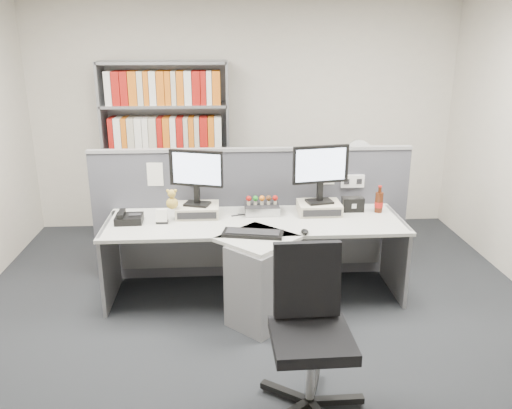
{
  "coord_description": "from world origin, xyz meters",
  "views": [
    {
      "loc": [
        -0.26,
        -3.48,
        2.26
      ],
      "look_at": [
        0.0,
        0.65,
        0.92
      ],
      "focal_mm": 36.7,
      "sensor_mm": 36.0,
      "label": 1
    }
  ],
  "objects": [
    {
      "name": "cola_bottle",
      "position": [
        1.14,
        0.97,
        0.81
      ],
      "size": [
        0.08,
        0.08,
        0.25
      ],
      "color": "#3F190A",
      "rests_on": "desk"
    },
    {
      "name": "ground",
      "position": [
        0.0,
        0.0,
        0.0
      ],
      "size": [
        5.5,
        5.5,
        0.0
      ],
      "primitive_type": "plane",
      "color": "#272A2E",
      "rests_on": "ground"
    },
    {
      "name": "filing_cabinet",
      "position": [
        1.2,
        1.99,
        0.35
      ],
      "size": [
        0.45,
        0.61,
        0.7
      ],
      "color": "gray",
      "rests_on": "ground"
    },
    {
      "name": "keyboard",
      "position": [
        -0.04,
        0.46,
        0.74
      ],
      "size": [
        0.51,
        0.28,
        0.03
      ],
      "color": "black",
      "rests_on": "desk"
    },
    {
      "name": "desktop_pc",
      "position": [
        0.08,
        1.03,
        0.76
      ],
      "size": [
        0.31,
        0.27,
        0.08
      ],
      "color": "black",
      "rests_on": "desk"
    },
    {
      "name": "monitor_right",
      "position": [
        0.6,
        0.98,
        1.13
      ],
      "size": [
        0.51,
        0.2,
        0.52
      ],
      "color": "black",
      "rests_on": "monitor_riser_right"
    },
    {
      "name": "office_chair",
      "position": [
        0.25,
        -0.66,
        0.55
      ],
      "size": [
        0.65,
        0.68,
        1.02
      ],
      "color": "silver",
      "rests_on": "ground"
    },
    {
      "name": "monitor_riser_left",
      "position": [
        -0.5,
        0.98,
        0.77
      ],
      "size": [
        0.38,
        0.31,
        0.1
      ],
      "color": "beige",
      "rests_on": "desk"
    },
    {
      "name": "desk_calendar",
      "position": [
        -0.8,
        0.8,
        0.77
      ],
      "size": [
        0.1,
        0.08,
        0.12
      ],
      "color": "black",
      "rests_on": "desk"
    },
    {
      "name": "mouse",
      "position": [
        0.39,
        0.47,
        0.74
      ],
      "size": [
        0.06,
        0.1,
        0.04
      ],
      "primitive_type": "ellipsoid",
      "color": "black",
      "rests_on": "desk"
    },
    {
      "name": "room_shell",
      "position": [
        0.0,
        0.0,
        1.79
      ],
      "size": [
        5.04,
        5.54,
        2.72
      ],
      "color": "beige",
      "rests_on": "ground"
    },
    {
      "name": "monitor_left",
      "position": [
        -0.5,
        0.98,
        1.12
      ],
      "size": [
        0.47,
        0.21,
        0.5
      ],
      "color": "black",
      "rests_on": "monitor_riser_left"
    },
    {
      "name": "plush_toy",
      "position": [
        -0.72,
        0.88,
        0.9
      ],
      "size": [
        0.1,
        0.1,
        0.18
      ],
      "color": "#B0933A",
      "rests_on": "monitor_riser_left"
    },
    {
      "name": "partition",
      "position": [
        0.0,
        1.25,
        0.65
      ],
      "size": [
        3.0,
        0.08,
        1.27
      ],
      "color": "#494A53",
      "rests_on": "ground"
    },
    {
      "name": "figurines",
      "position": [
        0.08,
        1.01,
        0.85
      ],
      "size": [
        0.29,
        0.05,
        0.09
      ],
      "color": "beige",
      "rests_on": "desktop_pc"
    },
    {
      "name": "desk_phone",
      "position": [
        -1.09,
        0.84,
        0.76
      ],
      "size": [
        0.24,
        0.22,
        0.1
      ],
      "color": "black",
      "rests_on": "desk"
    },
    {
      "name": "desk_fan",
      "position": [
        1.2,
        1.99,
        1.01
      ],
      "size": [
        0.29,
        0.17,
        0.49
      ],
      "color": "white",
      "rests_on": "filing_cabinet"
    },
    {
      "name": "desk",
      "position": [
        0.0,
        0.6,
        0.46
      ],
      "size": [
        2.6,
        1.2,
        0.72
      ],
      "color": "#BABBB4",
      "rests_on": "ground"
    },
    {
      "name": "shelving_unit",
      "position": [
        -0.9,
        2.44,
        0.98
      ],
      "size": [
        1.41,
        0.4,
        2.0
      ],
      "color": "gray",
      "rests_on": "ground"
    },
    {
      "name": "speaker",
      "position": [
        0.91,
        1.02,
        0.78
      ],
      "size": [
        0.19,
        0.11,
        0.13
      ],
      "primitive_type": "cube",
      "color": "black",
      "rests_on": "desk"
    },
    {
      "name": "monitor_riser_right",
      "position": [
        0.6,
        0.98,
        0.77
      ],
      "size": [
        0.38,
        0.31,
        0.1
      ],
      "color": "beige",
      "rests_on": "desk"
    }
  ]
}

